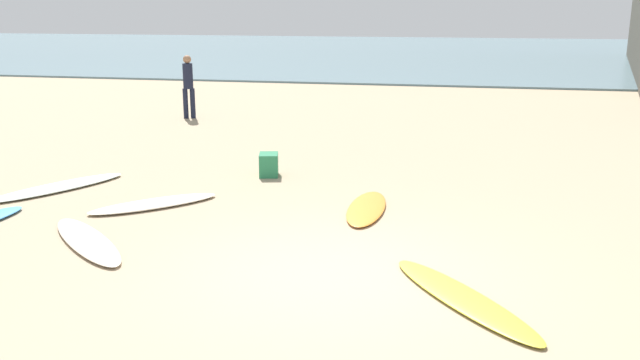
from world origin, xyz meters
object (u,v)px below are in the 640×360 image
surfboard_2 (87,241)px  beachgoer_near (188,83)px  surfboard_3 (154,204)px  beach_cooler (269,165)px  surfboard_5 (463,298)px  surfboard_0 (58,187)px  surfboard_4 (367,208)px

surfboard_2 → beachgoer_near: beachgoer_near is taller
surfboard_3 → beach_cooler: beach_cooler is taller
beachgoer_near → surfboard_5: bearing=106.1°
surfboard_5 → beachgoer_near: 13.45m
surfboard_5 → beach_cooler: beach_cooler is taller
surfboard_0 → surfboard_2: 3.12m
surfboard_3 → surfboard_5: surfboard_3 is taller
beachgoer_near → beach_cooler: bearing=105.2°
surfboard_4 → surfboard_5: surfboard_4 is taller
surfboard_0 → surfboard_5: 7.73m
surfboard_4 → beachgoer_near: bearing=128.0°
surfboard_2 → beachgoer_near: bearing=58.2°
surfboard_2 → surfboard_5: bearing=-56.1°
surfboard_0 → surfboard_4: 5.50m
surfboard_2 → beach_cooler: 4.36m
surfboard_3 → beachgoer_near: beachgoer_near is taller
surfboard_3 → surfboard_4: surfboard_3 is taller
surfboard_0 → surfboard_3: size_ratio=1.21×
surfboard_2 → surfboard_5: surfboard_2 is taller
surfboard_4 → surfboard_5: 3.48m
surfboard_5 → beachgoer_near: beachgoer_near is taller
surfboard_0 → surfboard_4: (5.50, -0.12, -0.01)m
surfboard_0 → surfboard_5: surfboard_0 is taller
surfboard_3 → beachgoer_near: (-2.81, 8.32, 0.96)m
surfboard_3 → surfboard_4: bearing=-125.7°
beach_cooler → surfboard_0: bearing=-153.1°
surfboard_2 → surfboard_4: 4.21m
surfboard_0 → beachgoer_near: 7.82m
surfboard_2 → beachgoer_near: 10.53m
surfboard_4 → beach_cooler: beach_cooler is taller
surfboard_5 → beachgoer_near: bearing=-92.6°
surfboard_0 → beach_cooler: size_ratio=5.70×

